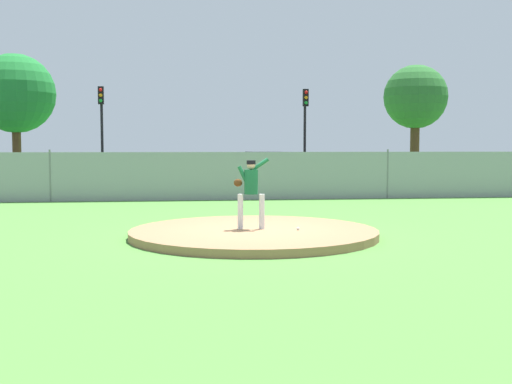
{
  "coord_description": "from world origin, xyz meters",
  "views": [
    {
      "loc": [
        -1.67,
        -14.52,
        2.15
      ],
      "look_at": [
        0.26,
        1.76,
        0.92
      ],
      "focal_mm": 44.51,
      "sensor_mm": 36.0,
      "label": 1
    }
  ],
  "objects_px": {
    "parked_car_silver": "(173,175)",
    "parked_car_navy": "(114,175)",
    "parked_car_slate": "(324,173)",
    "pitcher_youth": "(251,187)",
    "traffic_light_far": "(305,120)",
    "parked_car_charcoal": "(384,172)",
    "traffic_cone_orange": "(228,182)",
    "traffic_light_near": "(102,119)",
    "baseball": "(298,229)",
    "parked_car_red": "(267,172)"
  },
  "relations": [
    {
      "from": "parked_car_charcoal",
      "to": "parked_car_red",
      "type": "height_order",
      "value": "parked_car_red"
    },
    {
      "from": "parked_car_slate",
      "to": "traffic_light_far",
      "type": "xyz_separation_m",
      "value": [
        -0.19,
        3.66,
        2.66
      ]
    },
    {
      "from": "traffic_cone_orange",
      "to": "traffic_light_near",
      "type": "relative_size",
      "value": 0.11
    },
    {
      "from": "pitcher_youth",
      "to": "parked_car_charcoal",
      "type": "distance_m",
      "value": 16.19
    },
    {
      "from": "parked_car_charcoal",
      "to": "traffic_cone_orange",
      "type": "height_order",
      "value": "parked_car_charcoal"
    },
    {
      "from": "pitcher_youth",
      "to": "parked_car_silver",
      "type": "bearing_deg",
      "value": 97.7
    },
    {
      "from": "parked_car_navy",
      "to": "traffic_cone_orange",
      "type": "relative_size",
      "value": 7.96
    },
    {
      "from": "parked_car_slate",
      "to": "baseball",
      "type": "bearing_deg",
      "value": -105.02
    },
    {
      "from": "parked_car_red",
      "to": "traffic_cone_orange",
      "type": "relative_size",
      "value": 8.47
    },
    {
      "from": "baseball",
      "to": "traffic_light_near",
      "type": "relative_size",
      "value": 0.01
    },
    {
      "from": "traffic_light_near",
      "to": "parked_car_silver",
      "type": "bearing_deg",
      "value": -50.44
    },
    {
      "from": "traffic_light_far",
      "to": "parked_car_navy",
      "type": "bearing_deg",
      "value": -156.29
    },
    {
      "from": "parked_car_navy",
      "to": "traffic_light_far",
      "type": "relative_size",
      "value": 0.87
    },
    {
      "from": "traffic_cone_orange",
      "to": "parked_car_red",
      "type": "bearing_deg",
      "value": -55.01
    },
    {
      "from": "parked_car_red",
      "to": "traffic_light_far",
      "type": "relative_size",
      "value": 0.92
    },
    {
      "from": "parked_car_slate",
      "to": "traffic_light_far",
      "type": "relative_size",
      "value": 0.86
    },
    {
      "from": "parked_car_silver",
      "to": "traffic_light_near",
      "type": "bearing_deg",
      "value": 129.56
    },
    {
      "from": "traffic_light_near",
      "to": "traffic_light_far",
      "type": "xyz_separation_m",
      "value": [
        10.57,
        -0.25,
        -0.03
      ]
    },
    {
      "from": "pitcher_youth",
      "to": "baseball",
      "type": "xyz_separation_m",
      "value": [
        1.06,
        -0.33,
        -0.95
      ]
    },
    {
      "from": "pitcher_youth",
      "to": "traffic_cone_orange",
      "type": "bearing_deg",
      "value": 87.47
    },
    {
      "from": "baseball",
      "to": "traffic_cone_orange",
      "type": "relative_size",
      "value": 0.13
    },
    {
      "from": "pitcher_youth",
      "to": "traffic_light_far",
      "type": "xyz_separation_m",
      "value": [
        4.95,
        18.53,
        2.27
      ]
    },
    {
      "from": "pitcher_youth",
      "to": "traffic_light_far",
      "type": "bearing_deg",
      "value": 75.04
    },
    {
      "from": "parked_car_navy",
      "to": "parked_car_slate",
      "type": "distance_m",
      "value": 9.73
    },
    {
      "from": "baseball",
      "to": "parked_car_silver",
      "type": "xyz_separation_m",
      "value": [
        -3.0,
        14.66,
        0.57
      ]
    },
    {
      "from": "parked_car_red",
      "to": "parked_car_charcoal",
      "type": "bearing_deg",
      "value": -7.09
    },
    {
      "from": "traffic_cone_orange",
      "to": "traffic_light_near",
      "type": "xyz_separation_m",
      "value": [
        -6.37,
        1.62,
        3.21
      ]
    },
    {
      "from": "parked_car_slate",
      "to": "traffic_light_near",
      "type": "relative_size",
      "value": 0.85
    },
    {
      "from": "parked_car_slate",
      "to": "traffic_cone_orange",
      "type": "relative_size",
      "value": 7.89
    },
    {
      "from": "parked_car_navy",
      "to": "parked_car_slate",
      "type": "relative_size",
      "value": 1.01
    },
    {
      "from": "parked_car_charcoal",
      "to": "traffic_light_near",
      "type": "height_order",
      "value": "traffic_light_near"
    },
    {
      "from": "parked_car_navy",
      "to": "parked_car_silver",
      "type": "bearing_deg",
      "value": -0.49
    },
    {
      "from": "pitcher_youth",
      "to": "parked_car_silver",
      "type": "xyz_separation_m",
      "value": [
        -1.94,
        14.33,
        -0.38
      ]
    },
    {
      "from": "parked_car_slate",
      "to": "parked_car_red",
      "type": "bearing_deg",
      "value": -179.28
    },
    {
      "from": "parked_car_charcoal",
      "to": "traffic_light_near",
      "type": "distance_m",
      "value": 14.47
    },
    {
      "from": "traffic_cone_orange",
      "to": "traffic_light_far",
      "type": "height_order",
      "value": "traffic_light_far"
    },
    {
      "from": "pitcher_youth",
      "to": "parked_car_charcoal",
      "type": "xyz_separation_m",
      "value": [
        7.85,
        14.16,
        -0.33
      ]
    },
    {
      "from": "traffic_cone_orange",
      "to": "traffic_light_near",
      "type": "height_order",
      "value": "traffic_light_near"
    },
    {
      "from": "parked_car_navy",
      "to": "parked_car_charcoal",
      "type": "xyz_separation_m",
      "value": [
        12.42,
        -0.19,
        0.05
      ]
    },
    {
      "from": "parked_car_slate",
      "to": "parked_car_charcoal",
      "type": "bearing_deg",
      "value": -14.76
    },
    {
      "from": "baseball",
      "to": "traffic_light_near",
      "type": "distance_m",
      "value": 20.51
    },
    {
      "from": "parked_car_charcoal",
      "to": "traffic_cone_orange",
      "type": "xyz_separation_m",
      "value": [
        -7.09,
        3.01,
        -0.59
      ]
    },
    {
      "from": "parked_car_navy",
      "to": "parked_car_silver",
      "type": "height_order",
      "value": "parked_car_navy"
    },
    {
      "from": "baseball",
      "to": "parked_car_slate",
      "type": "distance_m",
      "value": 15.75
    },
    {
      "from": "traffic_cone_orange",
      "to": "traffic_light_far",
      "type": "relative_size",
      "value": 0.11
    },
    {
      "from": "parked_car_silver",
      "to": "pitcher_youth",
      "type": "bearing_deg",
      "value": -82.3
    },
    {
      "from": "baseball",
      "to": "pitcher_youth",
      "type": "bearing_deg",
      "value": 162.53
    },
    {
      "from": "traffic_cone_orange",
      "to": "traffic_light_far",
      "type": "bearing_deg",
      "value": 18.07
    },
    {
      "from": "parked_car_red",
      "to": "traffic_light_near",
      "type": "distance_m",
      "value": 9.3
    },
    {
      "from": "parked_car_silver",
      "to": "parked_car_navy",
      "type": "bearing_deg",
      "value": 179.51
    }
  ]
}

